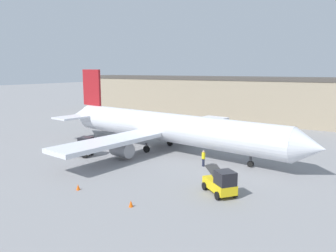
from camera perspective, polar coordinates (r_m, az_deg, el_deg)
name	(u,v)px	position (r m, az deg, el deg)	size (l,w,h in m)	color
ground_plane	(168,151)	(44.39, 0.00, -4.33)	(400.00, 400.00, 0.00)	gray
terminal_building	(250,99)	(72.42, 14.12, 4.61)	(86.70, 10.76, 9.34)	gray
airplane	(163,127)	(44.31, -0.94, -0.18)	(40.58, 32.46, 10.86)	silver
ground_crew_worker	(203,158)	(37.37, 6.19, -5.54)	(0.40, 0.40, 1.84)	#1E2338
baggage_tug	(82,147)	(42.93, -14.79, -3.59)	(3.72, 2.75, 2.48)	#B2B2B7
belt_loader_truck	(221,183)	(29.30, 9.22, -9.71)	(3.78, 3.48, 2.34)	yellow
safety_cone_near	(131,204)	(26.98, -6.48, -13.28)	(0.36, 0.36, 0.55)	#EF590F
safety_cone_far	(78,187)	(31.38, -15.39, -10.21)	(0.36, 0.36, 0.55)	#EF590F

